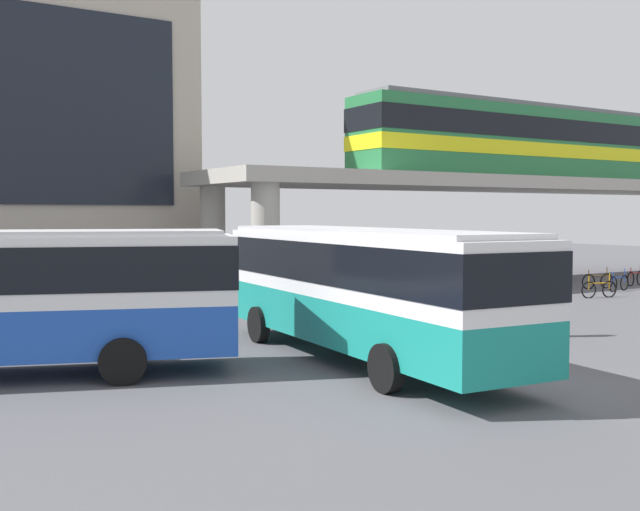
% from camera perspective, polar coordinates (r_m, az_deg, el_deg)
% --- Properties ---
extents(ground_plane, '(120.00, 120.00, 0.00)m').
position_cam_1_polar(ground_plane, '(24.10, -2.99, -5.33)').
color(ground_plane, '#515156').
extents(elevated_platform, '(33.77, 6.58, 5.35)m').
position_cam_1_polar(elevated_platform, '(40.25, 14.34, 4.68)').
color(elevated_platform, '#ADA89E').
rests_on(elevated_platform, ground_plane).
extents(train, '(22.82, 2.96, 3.84)m').
position_cam_1_polar(train, '(41.83, 16.26, 8.25)').
color(train, '#26723F').
rests_on(train, elevated_platform).
extents(bus_main, '(3.39, 11.20, 3.22)m').
position_cam_1_polar(bus_main, '(18.24, 3.19, -1.82)').
color(bus_main, teal).
rests_on(bus_main, ground_plane).
extents(bicycle_blue, '(1.78, 0.34, 1.04)m').
position_cam_1_polar(bicycle_blue, '(37.14, 21.78, -1.97)').
color(bicycle_blue, black).
rests_on(bicycle_blue, ground_plane).
extents(bicycle_black, '(1.75, 0.48, 1.04)m').
position_cam_1_polar(bicycle_black, '(35.10, 16.28, -2.16)').
color(bicycle_black, black).
rests_on(bicycle_black, ground_plane).
extents(bicycle_orange, '(1.76, 0.47, 1.04)m').
position_cam_1_polar(bicycle_orange, '(33.93, 20.47, -2.42)').
color(bicycle_orange, black).
rests_on(bicycle_orange, ground_plane).
extents(bicycle_brown, '(1.76, 0.47, 1.04)m').
position_cam_1_polar(bicycle_brown, '(37.95, 20.37, -1.83)').
color(bicycle_brown, black).
rests_on(bicycle_brown, ground_plane).
extents(bicycle_red, '(1.77, 0.40, 1.04)m').
position_cam_1_polar(bicycle_red, '(40.29, 22.87, -1.60)').
color(bicycle_red, black).
rests_on(bicycle_red, ground_plane).
extents(pedestrian_walking_across, '(0.48, 0.43, 1.78)m').
position_cam_1_polar(pedestrian_walking_across, '(27.55, 4.13, -2.49)').
color(pedestrian_walking_across, '#33663F').
rests_on(pedestrian_walking_across, ground_plane).
extents(pedestrian_waiting_near_stop, '(0.43, 0.32, 1.69)m').
position_cam_1_polar(pedestrian_waiting_near_stop, '(22.91, 17.62, -3.93)').
color(pedestrian_waiting_near_stop, '#26262D').
rests_on(pedestrian_waiting_near_stop, ground_plane).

